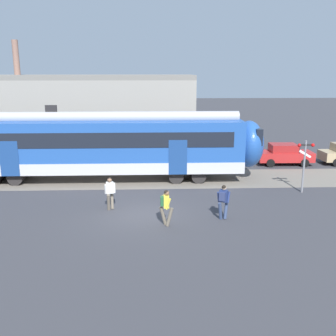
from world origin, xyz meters
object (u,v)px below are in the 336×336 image
(pedestrian_navy, at_px, (223,199))
(crossing_signal, at_px, (305,158))
(pedestrian_white, at_px, (110,190))
(parked_car_red, at_px, (284,154))
(pedestrian_yellow, at_px, (166,205))

(pedestrian_navy, bearing_deg, crossing_signal, 37.01)
(pedestrian_white, height_order, parked_car_red, pedestrian_white)
(pedestrian_yellow, bearing_deg, crossing_signal, 30.11)
(pedestrian_navy, height_order, crossing_signal, crossing_signal)
(pedestrian_yellow, relative_size, pedestrian_navy, 1.00)
(pedestrian_navy, bearing_deg, pedestrian_yellow, -166.50)
(pedestrian_navy, distance_m, crossing_signal, 6.66)
(pedestrian_white, xyz_separation_m, pedestrian_yellow, (2.71, -2.23, 0.00))
(parked_car_red, height_order, crossing_signal, crossing_signal)
(crossing_signal, bearing_deg, parked_car_red, 80.15)
(pedestrian_navy, xyz_separation_m, crossing_signal, (5.26, 3.96, 1.02))
(parked_car_red, distance_m, crossing_signal, 6.97)
(pedestrian_yellow, xyz_separation_m, crossing_signal, (7.95, 4.61, 1.02))
(pedestrian_white, relative_size, crossing_signal, 0.56)
(pedestrian_white, relative_size, pedestrian_yellow, 1.00)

